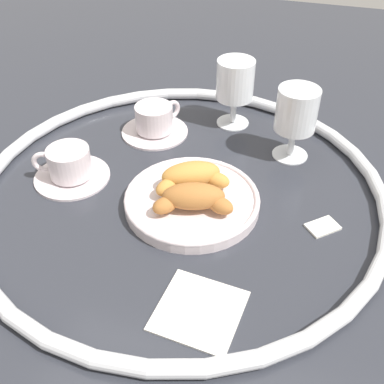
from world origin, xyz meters
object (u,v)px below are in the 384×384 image
pastry_plate (192,200)px  coffee_cup_near (69,166)px  juice_glass_right (235,83)px  sugar_packet (323,226)px  juice_glass_left (296,113)px  folded_napkin (199,310)px  coffee_cup_far (155,121)px  croissant_large (191,177)px  croissant_small (194,198)px

pastry_plate → coffee_cup_near: 0.23m
juice_glass_right → sugar_packet: size_ratio=2.80×
coffee_cup_near → juice_glass_left: bearing=-153.4°
folded_napkin → coffee_cup_far: bearing=-62.5°
coffee_cup_far → juice_glass_left: size_ratio=0.97×
pastry_plate → juice_glass_right: bearing=-91.2°
croissant_large → juice_glass_right: size_ratio=0.87×
coffee_cup_near → sugar_packet: coffee_cup_near is taller
pastry_plate → coffee_cup_far: size_ratio=1.67×
pastry_plate → folded_napkin: (-0.07, 0.20, -0.01)m
coffee_cup_near → juice_glass_left: 0.42m
coffee_cup_far → juice_glass_right: size_ratio=0.97×
sugar_packet → folded_napkin: sugar_packet is taller
coffee_cup_far → folded_napkin: coffee_cup_far is taller
croissant_large → coffee_cup_far: croissant_large is taller
juice_glass_left → coffee_cup_near: bearing=26.6°
pastry_plate → coffee_cup_far: 0.24m
croissant_large → sugar_packet: croissant_large is taller
croissant_small → juice_glass_left: juice_glass_left is taller
pastry_plate → juice_glass_left: size_ratio=1.62×
coffee_cup_far → folded_napkin: bearing=117.5°
croissant_large → coffee_cup_near: size_ratio=0.90×
coffee_cup_near → juice_glass_right: 0.37m
coffee_cup_far → croissant_small: bearing=123.3°
juice_glass_right → coffee_cup_near: bearing=48.6°
croissant_small → juice_glass_right: size_ratio=0.94×
sugar_packet → folded_napkin: (0.15, 0.21, -0.00)m
croissant_large → sugar_packet: bearing=176.4°
sugar_packet → folded_napkin: size_ratio=0.45×
coffee_cup_far → juice_glass_left: bearing=179.5°
juice_glass_left → folded_napkin: juice_glass_left is taller
croissant_large → juice_glass_right: juice_glass_right is taller
croissant_large → coffee_cup_far: 0.22m
croissant_large → coffee_cup_near: 0.22m
croissant_small → coffee_cup_near: croissant_small is taller
coffee_cup_far → juice_glass_left: 0.28m
coffee_cup_near → juice_glass_left: size_ratio=0.97×
croissant_small → folded_napkin: bearing=108.8°
sugar_packet → juice_glass_left: bearing=-109.8°
coffee_cup_far → juice_glass_right: (-0.14, -0.08, 0.07)m
croissant_large → coffee_cup_near: croissant_large is taller
juice_glass_left → juice_glass_right: bearing=-32.7°
juice_glass_right → coffee_cup_far: bearing=29.7°
coffee_cup_far → folded_napkin: (-0.21, 0.40, -0.02)m
croissant_large → sugar_packet: (-0.22, 0.01, -0.04)m
sugar_packet → coffee_cup_far: bearing=-70.5°
croissant_large → juice_glass_right: (-0.01, -0.26, 0.05)m
coffee_cup_near → juice_glass_right: size_ratio=0.97×
coffee_cup_near → coffee_cup_far: size_ratio=1.00×
pastry_plate → croissant_small: bearing=111.3°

